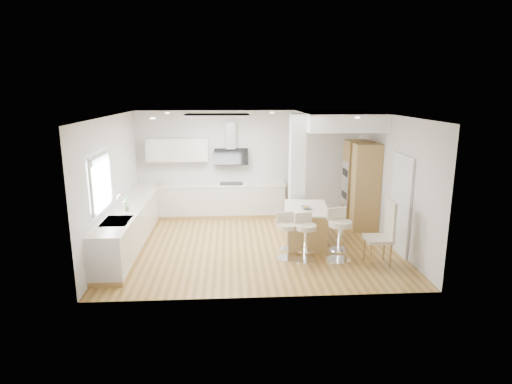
{
  "coord_description": "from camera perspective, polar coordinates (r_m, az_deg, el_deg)",
  "views": [
    {
      "loc": [
        -0.53,
        -8.91,
        3.31
      ],
      "look_at": [
        0.04,
        0.4,
        1.09
      ],
      "focal_mm": 30.0,
      "sensor_mm": 36.0,
      "label": 1
    }
  ],
  "objects": [
    {
      "name": "counter_left",
      "position": [
        9.81,
        -16.18,
        -4.04
      ],
      "size": [
        0.63,
        4.5,
        1.35
      ],
      "color": "#A48146",
      "rests_on": "ground"
    },
    {
      "name": "dining_chair",
      "position": [
        8.6,
        16.75,
        -4.97
      ],
      "size": [
        0.51,
        0.51,
        1.28
      ],
      "rotation": [
        0.0,
        0.0,
        -0.02
      ],
      "color": "beige",
      "rests_on": "ground"
    },
    {
      "name": "ceiling",
      "position": [
        9.52,
        -0.12,
        -6.96
      ],
      "size": [
        6.0,
        5.0,
        0.02
      ],
      "primitive_type": "cube",
      "color": "white",
      "rests_on": "ground"
    },
    {
      "name": "skylight",
      "position": [
        9.53,
        -5.17,
        10.1
      ],
      "size": [
        4.1,
        2.1,
        0.06
      ],
      "color": "silver",
      "rests_on": "ground"
    },
    {
      "name": "window_left",
      "position": [
        8.52,
        -20.0,
        1.65
      ],
      "size": [
        0.06,
        1.28,
        1.07
      ],
      "color": "white",
      "rests_on": "ground"
    },
    {
      "name": "wall_right",
      "position": [
        9.77,
        17.74,
        1.48
      ],
      "size": [
        0.04,
        5.0,
        2.8
      ],
      "primitive_type": "cube",
      "color": "beige",
      "rests_on": "ground"
    },
    {
      "name": "doorway_right",
      "position": [
        9.31,
        18.72,
        -1.7
      ],
      "size": [
        0.05,
        1.0,
        2.1
      ],
      "color": "#423B34",
      "rests_on": "ground"
    },
    {
      "name": "oven_column",
      "position": [
        10.87,
        13.72,
        1.0
      ],
      "size": [
        0.63,
        1.21,
        2.1
      ],
      "color": "#A48146",
      "rests_on": "ground"
    },
    {
      "name": "bar_stool_b",
      "position": [
        8.52,
        6.6,
        -5.68
      ],
      "size": [
        0.52,
        0.52,
        0.95
      ],
      "rotation": [
        0.0,
        0.0,
        0.24
      ],
      "color": "white",
      "rests_on": "ground"
    },
    {
      "name": "ground",
      "position": [
        9.52,
        -0.12,
        -6.96
      ],
      "size": [
        6.0,
        6.0,
        0.0
      ],
      "primitive_type": "plane",
      "color": "#A77D3E",
      "rests_on": "ground"
    },
    {
      "name": "soffit",
      "position": [
        10.66,
        10.91,
        9.34
      ],
      "size": [
        1.78,
        2.2,
        0.4
      ],
      "color": "white",
      "rests_on": "ground"
    },
    {
      "name": "wall_left",
      "position": [
        9.44,
        -18.62,
        1.01
      ],
      "size": [
        0.04,
        5.0,
        2.8
      ],
      "primitive_type": "cube",
      "color": "beige",
      "rests_on": "ground"
    },
    {
      "name": "pillar",
      "position": [
        10.16,
        5.48,
        2.5
      ],
      "size": [
        0.35,
        0.35,
        2.8
      ],
      "color": "silver",
      "rests_on": "ground"
    },
    {
      "name": "peninsula",
      "position": [
        9.47,
        6.6,
        -4.45
      ],
      "size": [
        1.07,
        1.48,
        0.9
      ],
      "rotation": [
        0.0,
        0.0,
        -0.13
      ],
      "color": "#A48146",
      "rests_on": "ground"
    },
    {
      "name": "bar_stool_a",
      "position": [
        8.59,
        4.15,
        -5.54
      ],
      "size": [
        0.51,
        0.51,
        0.94
      ],
      "rotation": [
        0.0,
        0.0,
        0.23
      ],
      "color": "white",
      "rests_on": "ground"
    },
    {
      "name": "bar_stool_c",
      "position": [
        8.62,
        11.04,
        -5.27
      ],
      "size": [
        0.57,
        0.57,
        1.05
      ],
      "rotation": [
        0.0,
        0.0,
        0.24
      ],
      "color": "white",
      "rests_on": "ground"
    },
    {
      "name": "wall_back",
      "position": [
        11.58,
        -0.86,
        3.9
      ],
      "size": [
        6.0,
        0.04,
        2.8
      ],
      "primitive_type": "cube",
      "color": "beige",
      "rests_on": "ground"
    },
    {
      "name": "counter_back",
      "position": [
        11.44,
        -5.36,
        0.12
      ],
      "size": [
        3.62,
        0.63,
        2.5
      ],
      "color": "#A48146",
      "rests_on": "ground"
    }
  ]
}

